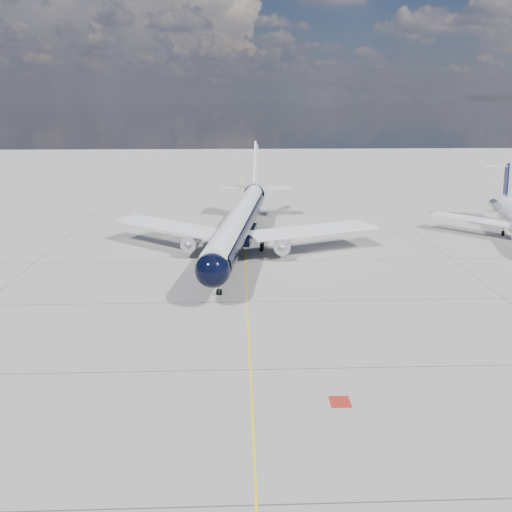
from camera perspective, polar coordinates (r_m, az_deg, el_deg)
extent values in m
plane|color=gray|center=(76.28, -1.28, 0.58)|extent=(320.00, 320.00, 0.00)
cube|color=yellow|center=(71.51, -1.23, -0.59)|extent=(0.16, 160.00, 0.01)
cube|color=maroon|center=(40.51, 9.58, -16.11)|extent=(1.60, 1.60, 0.01)
cylinder|color=black|center=(74.39, -1.98, 3.62)|extent=(9.43, 39.57, 3.94)
sphere|color=black|center=(54.76, -4.99, -1.62)|extent=(4.46, 4.46, 3.94)
cone|color=black|center=(97.92, 0.01, 7.40)|extent=(4.92, 7.74, 3.94)
cylinder|color=white|center=(74.15, -1.99, 4.35)|extent=(8.87, 41.51, 3.07)
cube|color=black|center=(54.39, -5.05, -1.12)|extent=(2.64, 1.58, 0.57)
cube|color=white|center=(78.31, -9.74, 3.38)|extent=(19.15, 15.92, 0.33)
cube|color=white|center=(75.43, 6.42, 2.98)|extent=(20.49, 11.66, 0.33)
cube|color=black|center=(74.75, -1.97, 2.54)|extent=(5.77, 10.88, 1.04)
cylinder|color=silver|center=(74.19, -7.35, 1.74)|extent=(2.97, 5.05, 2.32)
cylinder|color=silver|center=(72.32, 3.11, 1.45)|extent=(2.97, 5.05, 2.32)
sphere|color=gray|center=(72.16, -7.74, 1.27)|extent=(1.29, 1.29, 1.14)
sphere|color=gray|center=(70.23, 3.01, 0.96)|extent=(1.29, 1.29, 1.14)
cube|color=white|center=(74.18, -7.34, 2.36)|extent=(0.69, 3.32, 1.14)
cube|color=white|center=(72.31, 3.13, 2.08)|extent=(0.69, 3.32, 1.14)
cube|color=white|center=(96.61, -0.03, 10.44)|extent=(1.25, 6.56, 8.84)
cube|color=white|center=(97.78, 0.01, 7.88)|extent=(13.81, 5.18, 0.23)
cylinder|color=gray|center=(59.16, -4.25, -3.27)|extent=(0.21, 0.21, 2.18)
cylinder|color=black|center=(59.53, -4.43, -4.10)|extent=(0.29, 0.74, 0.73)
cylinder|color=black|center=(59.46, -4.03, -4.12)|extent=(0.29, 0.74, 0.73)
cylinder|color=gray|center=(77.15, -4.24, 1.82)|extent=(0.30, 0.30, 1.97)
cylinder|color=gray|center=(76.27, 0.68, 1.68)|extent=(0.30, 0.30, 1.97)
cylinder|color=black|center=(76.84, -4.30, 1.11)|extent=(0.62, 1.20, 1.14)
cylinder|color=black|center=(77.91, -4.15, 1.34)|extent=(0.62, 1.20, 1.14)
cylinder|color=black|center=(75.95, 0.63, 0.96)|extent=(0.62, 1.20, 1.14)
cylinder|color=black|center=(77.04, 0.71, 1.20)|extent=(0.62, 1.20, 1.14)
cone|color=white|center=(107.82, 26.24, 5.85)|extent=(4.20, 5.87, 2.86)
cube|color=white|center=(92.87, 23.39, 3.91)|extent=(11.86, 11.62, 0.23)
cylinder|color=silver|center=(101.77, 25.64, 5.33)|extent=(2.46, 3.69, 1.59)
cube|color=white|center=(101.88, 25.94, 5.30)|extent=(1.48, 1.92, 0.19)
cube|color=#090D3F|center=(105.68, 26.69, 7.78)|extent=(1.47, 4.34, 6.48)
cube|color=white|center=(105.97, 26.81, 9.18)|extent=(8.72, 4.37, 0.17)
cylinder|color=gray|center=(94.26, 26.43, 2.67)|extent=(0.26, 0.26, 1.80)
cylinder|color=black|center=(94.38, 26.38, 2.34)|extent=(0.57, 0.95, 0.89)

